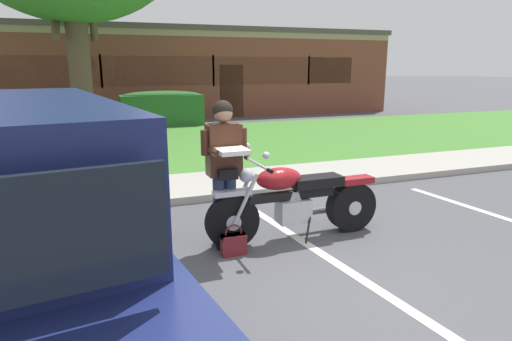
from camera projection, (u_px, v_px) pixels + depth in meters
The scene contains 12 objects.
ground_plane at pixel (289, 286), 4.28m from camera, with size 140.00×140.00×0.00m, color #4C4C51.
curb_strip at pixel (210, 197), 6.98m from camera, with size 60.00×0.20×0.12m, color #ADA89E.
concrete_walk at pixel (198, 185), 7.76m from camera, with size 60.00×1.50×0.08m, color #ADA89E.
grass_lawn at pixel (160, 145), 11.63m from camera, with size 60.00×6.98×0.06m, color #478433.
stall_stripe_0 at pixel (29, 321), 3.68m from camera, with size 0.12×4.40×0.01m, color silver.
stall_stripe_1 at pixel (341, 266), 4.70m from camera, with size 0.12×4.40×0.01m, color silver.
motorcycle at pixel (302, 200), 5.38m from camera, with size 2.24×0.82×1.18m.
rider_person at pixel (225, 163), 4.99m from camera, with size 0.54×0.59×1.70m.
handbag at pixel (234, 242), 4.95m from camera, with size 0.28×0.13×0.36m.
hedge_left at pixel (33, 112), 13.74m from camera, with size 2.93×0.90×1.24m.
hedge_center_left at pixel (162, 108), 15.10m from camera, with size 2.74×0.90×1.24m.
brick_building at pixel (98, 72), 19.67m from camera, with size 24.88×8.21×3.60m.
Camera 1 is at (-1.67, -3.54, 2.08)m, focal length 31.08 mm.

